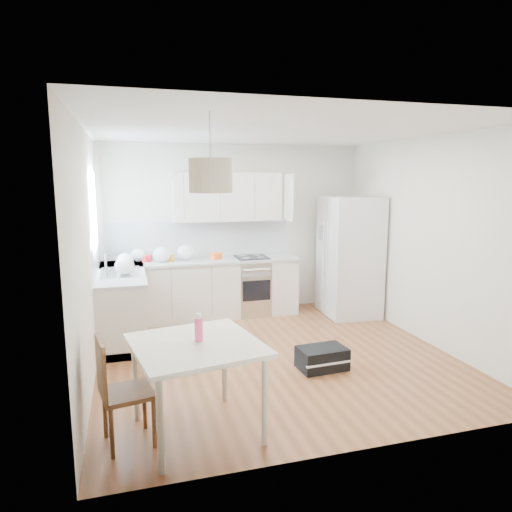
{
  "coord_description": "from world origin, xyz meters",
  "views": [
    {
      "loc": [
        -1.69,
        -5.1,
        2.15
      ],
      "look_at": [
        -0.12,
        0.4,
        1.19
      ],
      "focal_mm": 32.0,
      "sensor_mm": 36.0,
      "label": 1
    }
  ],
  "objects_px": {
    "gym_bag": "(322,358)",
    "dining_table": "(196,353)",
    "dining_chair": "(128,390)",
    "refrigerator": "(350,256)"
  },
  "relations": [
    {
      "from": "refrigerator",
      "to": "dining_table",
      "type": "xyz_separation_m",
      "value": [
        -2.89,
        -2.83,
        -0.23
      ]
    },
    {
      "from": "gym_bag",
      "to": "refrigerator",
      "type": "bearing_deg",
      "value": 51.68
    },
    {
      "from": "refrigerator",
      "to": "gym_bag",
      "type": "relative_size",
      "value": 3.48
    },
    {
      "from": "dining_chair",
      "to": "gym_bag",
      "type": "bearing_deg",
      "value": 12.93
    },
    {
      "from": "gym_bag",
      "to": "dining_table",
      "type": "bearing_deg",
      "value": -153.12
    },
    {
      "from": "refrigerator",
      "to": "dining_table",
      "type": "height_order",
      "value": "refrigerator"
    },
    {
      "from": "dining_chair",
      "to": "gym_bag",
      "type": "distance_m",
      "value": 2.36
    },
    {
      "from": "dining_chair",
      "to": "gym_bag",
      "type": "xyz_separation_m",
      "value": [
        2.14,
        0.94,
        -0.34
      ]
    },
    {
      "from": "dining_table",
      "to": "dining_chair",
      "type": "height_order",
      "value": "dining_chair"
    },
    {
      "from": "refrigerator",
      "to": "dining_chair",
      "type": "bearing_deg",
      "value": -136.9
    }
  ]
}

